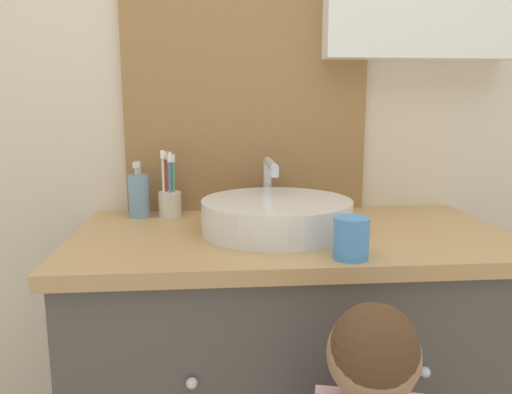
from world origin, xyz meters
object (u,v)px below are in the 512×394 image
object	(u,v)px
drinking_cup	(351,238)
sink_basin	(277,214)
toothbrush_holder	(170,199)
soap_dispenser	(139,195)

from	to	relation	value
drinking_cup	sink_basin	bearing A→B (deg)	117.37
sink_basin	toothbrush_holder	distance (m)	0.34
toothbrush_holder	drinking_cup	size ratio (longest dim) A/B	2.16
soap_dispenser	drinking_cup	distance (m)	0.66
sink_basin	soap_dispenser	world-z (taller)	sink_basin
toothbrush_holder	soap_dispenser	size ratio (longest dim) A/B	1.19
sink_basin	soap_dispenser	size ratio (longest dim) A/B	2.73
toothbrush_holder	sink_basin	bearing A→B (deg)	-33.86
toothbrush_holder	soap_dispenser	xyz separation A→B (m)	(-0.09, -0.00, 0.01)
sink_basin	toothbrush_holder	size ratio (longest dim) A/B	2.29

